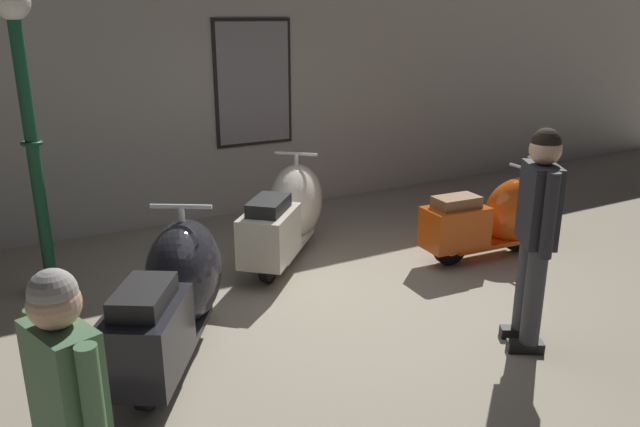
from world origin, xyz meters
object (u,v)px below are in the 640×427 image
at_px(scooter_2, 499,217).
at_px(lamppost, 30,128).
at_px(scooter_1, 289,212).
at_px(visitor_0, 537,225).
at_px(scooter_0, 175,292).
at_px(visitor_1, 71,417).

xyz_separation_m(scooter_2, lamppost, (-4.36, 1.31, 1.13)).
bearing_deg(scooter_1, lamppost, 127.88).
relative_size(scooter_1, visitor_0, 0.94).
height_order(scooter_2, visitor_0, visitor_0).
bearing_deg(scooter_0, visitor_1, -175.24).
height_order(scooter_0, visitor_1, visitor_1).
bearing_deg(lamppost, visitor_1, -93.85).
distance_m(lamppost, visitor_0, 4.29).
bearing_deg(visitor_0, lamppost, -10.36).
distance_m(scooter_1, lamppost, 2.62).
relative_size(scooter_1, scooter_2, 1.02).
xyz_separation_m(scooter_0, lamppost, (-0.73, 1.59, 1.07)).
xyz_separation_m(scooter_0, visitor_0, (2.43, -1.25, 0.51)).
bearing_deg(scooter_2, visitor_0, -124.14).
relative_size(scooter_0, visitor_0, 1.03).
distance_m(scooter_0, lamppost, 2.06).
bearing_deg(scooter_1, visitor_0, -120.66).
bearing_deg(visitor_0, scooter_1, -41.95).
bearing_deg(scooter_1, scooter_2, -76.09).
bearing_deg(visitor_1, lamppost, 68.07).
distance_m(scooter_0, scooter_2, 3.64).
relative_size(visitor_0, visitor_1, 1.11).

